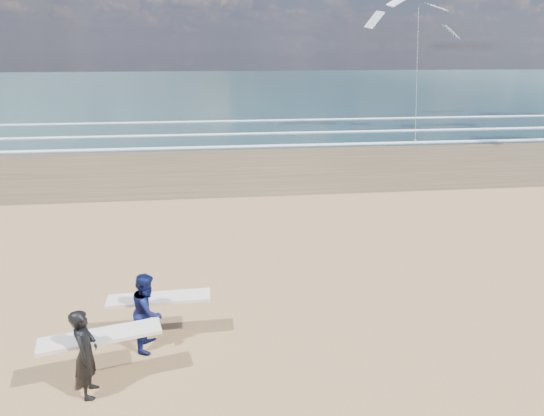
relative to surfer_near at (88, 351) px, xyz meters
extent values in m
cube|color=#463A25|center=(21.13, 17.93, -0.89)|extent=(220.00, 12.00, 0.01)
cube|color=#183136|center=(21.13, 71.93, -0.88)|extent=(220.00, 100.00, 0.02)
cube|color=white|center=(21.13, 22.73, -0.84)|extent=(220.00, 0.50, 0.05)
cube|color=white|center=(21.13, 27.43, -0.84)|extent=(220.00, 0.50, 0.05)
cube|color=white|center=(21.13, 33.93, -0.84)|extent=(220.00, 0.50, 0.05)
imported|color=black|center=(-0.03, -0.05, -0.02)|extent=(0.45, 0.66, 1.75)
cube|color=silver|center=(0.17, 0.30, 0.10)|extent=(2.26, 1.00, 0.07)
imported|color=#0B1341|center=(0.90, 1.37, -0.04)|extent=(0.74, 0.90, 1.70)
cube|color=silver|center=(1.10, 1.72, 0.05)|extent=(2.21, 0.59, 0.07)
cube|color=slate|center=(15.99, 23.54, -0.84)|extent=(0.12, 0.12, 0.10)
camera|label=1|loc=(2.43, -7.84, 5.24)|focal=32.00mm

